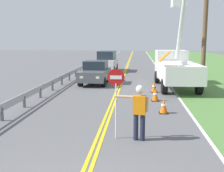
{
  "coord_description": "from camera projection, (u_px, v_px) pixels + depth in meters",
  "views": [
    {
      "loc": [
        1.21,
        -4.28,
        3.25
      ],
      "look_at": [
        0.11,
        8.02,
        1.2
      ],
      "focal_mm": 44.94,
      "sensor_mm": 36.0,
      "label": 1
    }
  ],
  "objects": [
    {
      "name": "centerline_yellow_right",
      "position": [
        124.0,
        77.0,
        24.49
      ],
      "size": [
        0.11,
        110.0,
        0.01
      ],
      "primitive_type": "cube",
      "color": "yellow",
      "rests_on": "ground"
    },
    {
      "name": "oncoming_suv_second",
      "position": [
        107.0,
        61.0,
        28.94
      ],
      "size": [
        2.04,
        4.66,
        2.1
      ],
      "color": "silver",
      "rests_on": "ground"
    },
    {
      "name": "edge_line_right",
      "position": [
        165.0,
        78.0,
        24.18
      ],
      "size": [
        0.12,
        110.0,
        0.01
      ],
      "primitive_type": "cube",
      "color": "silver",
      "rests_on": "ground"
    },
    {
      "name": "oncoming_sedan_nearest",
      "position": [
        95.0,
        73.0,
        20.77
      ],
      "size": [
        2.05,
        4.17,
        1.7
      ],
      "color": "#4C5156",
      "rests_on": "ground"
    },
    {
      "name": "stop_sign_paddle",
      "position": [
        116.0,
        88.0,
        9.07
      ],
      "size": [
        0.56,
        0.04,
        2.33
      ],
      "color": "silver",
      "rests_on": "ground"
    },
    {
      "name": "traffic_cone_tail",
      "position": [
        154.0,
        87.0,
        17.47
      ],
      "size": [
        0.4,
        0.4,
        0.7
      ],
      "color": "orange",
      "rests_on": "ground"
    },
    {
      "name": "edge_line_left",
      "position": [
        82.0,
        77.0,
        24.81
      ],
      "size": [
        0.12,
        110.0,
        0.01
      ],
      "primitive_type": "cube",
      "color": "silver",
      "rests_on": "ground"
    },
    {
      "name": "utility_pole_near",
      "position": [
        205.0,
        16.0,
        17.21
      ],
      "size": [
        1.8,
        0.28,
        8.97
      ],
      "color": "brown",
      "rests_on": "ground"
    },
    {
      "name": "centerline_yellow_left",
      "position": [
        122.0,
        77.0,
        24.5
      ],
      "size": [
        0.11,
        110.0,
        0.01
      ],
      "primitive_type": "cube",
      "color": "yellow",
      "rests_on": "ground"
    },
    {
      "name": "guardrail_left_shoulder",
      "position": [
        66.0,
        76.0,
        21.36
      ],
      "size": [
        0.1,
        32.0,
        0.71
      ],
      "color": "#9EA0A3",
      "rests_on": "ground"
    },
    {
      "name": "utility_bucket_truck",
      "position": [
        175.0,
        66.0,
        19.16
      ],
      "size": [
        2.67,
        6.88,
        6.14
      ],
      "color": "white",
      "rests_on": "ground"
    },
    {
      "name": "traffic_cone_mid",
      "position": [
        155.0,
        95.0,
        14.98
      ],
      "size": [
        0.4,
        0.4,
        0.7
      ],
      "color": "orange",
      "rests_on": "ground"
    },
    {
      "name": "flagger_worker",
      "position": [
        139.0,
        109.0,
        9.0
      ],
      "size": [
        1.08,
        0.3,
        1.83
      ],
      "color": "#1E2338",
      "rests_on": "ground"
    },
    {
      "name": "traffic_cone_lead",
      "position": [
        164.0,
        106.0,
        12.46
      ],
      "size": [
        0.4,
        0.4,
        0.7
      ],
      "color": "orange",
      "rests_on": "ground"
    }
  ]
}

